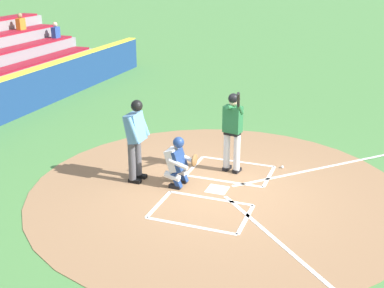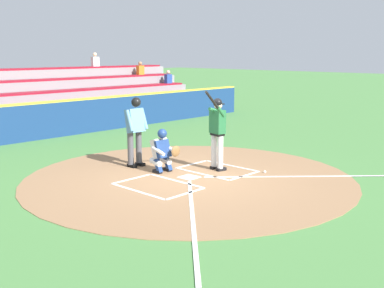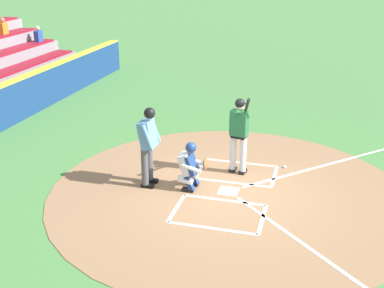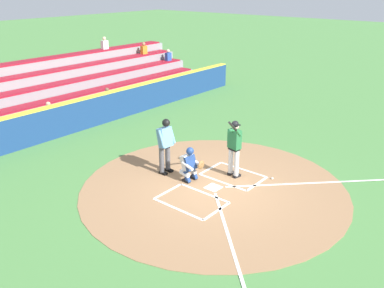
{
  "view_description": "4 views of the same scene",
  "coord_description": "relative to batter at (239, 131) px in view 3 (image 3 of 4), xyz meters",
  "views": [
    {
      "loc": [
        9.21,
        2.82,
        4.66
      ],
      "look_at": [
        -0.44,
        -0.74,
        0.8
      ],
      "focal_mm": 46.52,
      "sensor_mm": 36.0,
      "label": 1
    },
    {
      "loc": [
        8.16,
        7.81,
        3.02
      ],
      "look_at": [
        0.2,
        0.29,
        0.91
      ],
      "focal_mm": 44.69,
      "sensor_mm": 36.0,
      "label": 2
    },
    {
      "loc": [
        9.71,
        1.81,
        4.97
      ],
      "look_at": [
        -0.41,
        -0.96,
        0.89
      ],
      "focal_mm": 45.95,
      "sensor_mm": 36.0,
      "label": 3
    },
    {
      "loc": [
        8.96,
        6.56,
        5.83
      ],
      "look_at": [
        -0.46,
        -1.22,
        0.98
      ],
      "focal_mm": 38.49,
      "sensor_mm": 36.0,
      "label": 4
    }
  ],
  "objects": [
    {
      "name": "ground_plane",
      "position": [
        1.03,
        -0.02,
        -1.1
      ],
      "size": [
        120.0,
        120.0,
        0.0
      ],
      "primitive_type": "plane",
      "color": "#4C8442"
    },
    {
      "name": "catcher",
      "position": [
        1.1,
        -0.88,
        -0.51
      ],
      "size": [
        0.59,
        0.63,
        1.13
      ],
      "color": "black",
      "rests_on": "ground"
    },
    {
      "name": "batter",
      "position": [
        0.0,
        0.0,
        0.0
      ],
      "size": [
        1.03,
        0.58,
        2.13
      ],
      "color": "silver",
      "rests_on": "ground"
    },
    {
      "name": "dirt_circle",
      "position": [
        1.03,
        -0.02,
        -1.09
      ],
      "size": [
        8.0,
        8.0,
        0.01
      ],
      "primitive_type": "cylinder",
      "color": "#99704C",
      "rests_on": "ground"
    },
    {
      "name": "baseball",
      "position": [
        -0.61,
        1.07,
        -1.06
      ],
      "size": [
        0.07,
        0.07,
        0.07
      ],
      "primitive_type": "sphere",
      "color": "white",
      "rests_on": "ground"
    },
    {
      "name": "plate_umpire",
      "position": [
        1.18,
        -1.84,
        -0.02
      ],
      "size": [
        0.59,
        0.41,
        1.86
      ],
      "color": "#4C4C51",
      "rests_on": "ground"
    },
    {
      "name": "home_plate_and_chalk",
      "position": [
        1.03,
        0.86,
        -1.08
      ],
      "size": [
        7.93,
        4.91,
        0.01
      ],
      "color": "white",
      "rests_on": "dirt_circle"
    }
  ]
}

